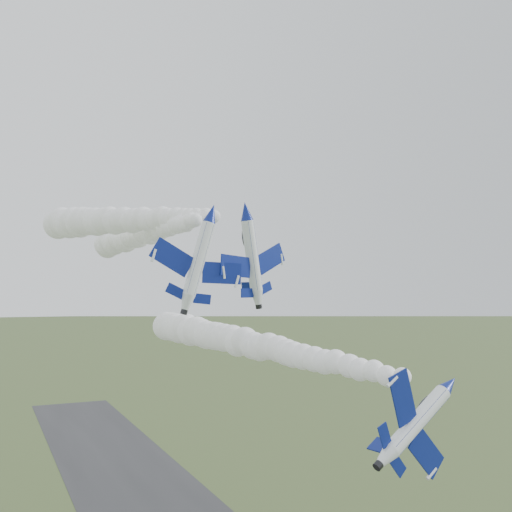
{
  "coord_description": "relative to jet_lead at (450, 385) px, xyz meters",
  "views": [
    {
      "loc": [
        -27.0,
        -43.93,
        36.44
      ],
      "look_at": [
        1.96,
        17.03,
        41.11
      ],
      "focal_mm": 40.0,
      "sensor_mm": 36.0,
      "label": 1
    }
  ],
  "objects": [
    {
      "name": "jet_pair_left",
      "position": [
        -14.09,
        23.86,
        17.95
      ],
      "size": [
        11.0,
        13.69,
        4.24
      ],
      "rotation": [
        0.0,
        0.28,
        -0.03
      ],
      "color": "white"
    },
    {
      "name": "smoke_trail_jet_pair_left",
      "position": [
        -14.11,
        59.5,
        18.65
      ],
      "size": [
        7.41,
        64.57,
        5.36
      ],
      "primitive_type": null,
      "rotation": [
        0.0,
        0.0,
        -0.03
      ],
      "color": "white"
    },
    {
      "name": "smoke_trail_jet_lead",
      "position": [
        -4.3,
        34.28,
        1.29
      ],
      "size": [
        16.3,
        63.13,
        5.2
      ],
      "primitive_type": null,
      "rotation": [
        0.0,
        0.0,
        0.18
      ],
      "color": "white"
    },
    {
      "name": "smoke_trail_jet_pair_right",
      "position": [
        -18.44,
        53.33,
        20.34
      ],
      "size": [
        23.6,
        51.69,
        5.68
      ],
      "primitive_type": null,
      "rotation": [
        0.0,
        0.0,
        0.35
      ],
      "color": "white"
    },
    {
      "name": "jet_lead",
      "position": [
        0.0,
        0.0,
        0.0
      ],
      "size": [
        5.61,
        12.4,
        8.88
      ],
      "rotation": [
        0.0,
        1.04,
        0.18
      ],
      "color": "white"
    },
    {
      "name": "jet_pair_right",
      "position": [
        -8.95,
        25.13,
        18.74
      ],
      "size": [
        11.35,
        13.33,
        3.84
      ],
      "rotation": [
        0.0,
        -0.19,
        0.35
      ],
      "color": "white"
    }
  ]
}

